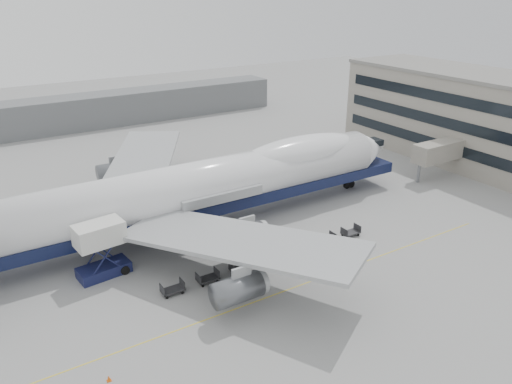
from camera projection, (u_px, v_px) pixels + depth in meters
ground at (253, 266)px, 56.14m from camera, size 260.00×260.00×0.00m
apron_line at (283, 292)px, 51.43m from camera, size 60.00×0.15×0.01m
hangar at (38, 117)px, 104.74m from camera, size 110.00×8.00×7.00m
airliner at (208, 185)px, 63.69m from camera, size 67.00×55.30×19.98m
catering_truck at (101, 247)px, 53.13m from camera, size 5.74×4.25×6.21m
traffic_cone at (109, 378)px, 39.76m from camera, size 0.36×0.36×0.53m
dolly_0 at (172, 289)px, 50.89m from camera, size 2.30×1.35×1.30m
dolly_1 at (208, 278)px, 52.85m from camera, size 2.30×1.35×1.30m
dolly_2 at (240, 267)px, 54.82m from camera, size 2.30×1.35×1.30m
dolly_3 at (271, 258)px, 56.78m from camera, size 2.30×1.35×1.30m
dolly_4 at (299, 249)px, 58.74m from camera, size 2.30×1.35×1.30m
dolly_5 at (326, 240)px, 60.70m from camera, size 2.30×1.35×1.30m
dolly_6 at (351, 232)px, 62.66m from camera, size 2.30×1.35×1.30m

